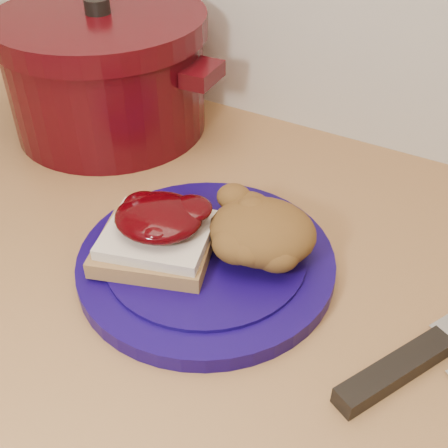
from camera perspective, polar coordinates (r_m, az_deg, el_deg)
The scene contains 6 objects.
plate at distance 0.59m, azimuth -1.82°, elevation -3.87°, with size 0.27×0.27×0.02m, color #100549.
sandwich at distance 0.57m, azimuth -6.82°, elevation -0.89°, with size 0.14×0.13×0.06m.
stuffing_mound at distance 0.56m, azimuth 3.93°, elevation -0.78°, with size 0.11×0.09×0.05m, color brown.
chef_knife at distance 0.54m, azimuth 20.24°, elevation -11.76°, with size 0.18×0.31×0.02m.
dutch_oven at distance 0.82m, azimuth -11.87°, elevation 14.88°, with size 0.34×0.31×0.18m.
pepper_grinder at distance 0.81m, azimuth -9.73°, elevation 12.81°, with size 0.05×0.05×0.11m.
Camera 1 is at (0.18, 1.10, 1.31)m, focal length 45.00 mm.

